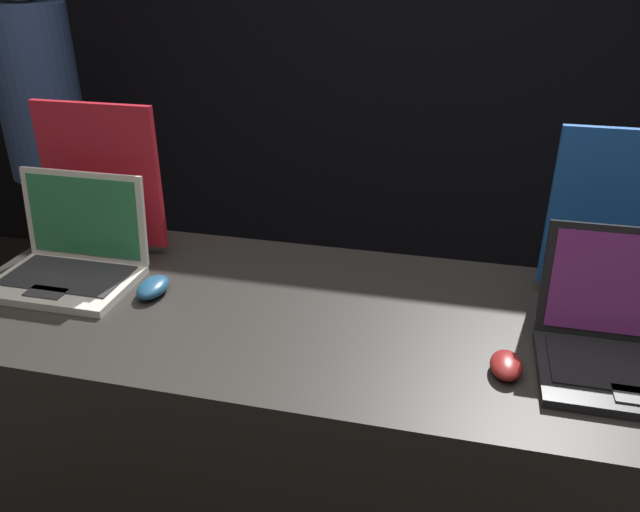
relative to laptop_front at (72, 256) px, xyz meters
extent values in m
cube|color=black|center=(0.65, 1.89, 0.43)|extent=(8.00, 0.05, 2.80)
cube|color=#282623|center=(0.65, -0.03, -0.52)|extent=(1.77, 0.72, 0.91)
cube|color=silver|center=(0.00, -0.05, -0.05)|extent=(0.35, 0.24, 0.02)
cube|color=#2D2D30|center=(0.00, -0.03, -0.04)|extent=(0.31, 0.17, 0.00)
cube|color=#3F3F42|center=(0.00, -0.12, -0.04)|extent=(0.10, 0.05, 0.00)
cube|color=silver|center=(0.00, 0.08, 0.08)|extent=(0.35, 0.04, 0.24)
cube|color=#2D7F4C|center=(0.00, 0.07, 0.08)|extent=(0.31, 0.02, 0.21)
ellipsoid|color=navy|center=(0.24, -0.04, -0.04)|extent=(0.07, 0.11, 0.04)
cube|color=black|center=(0.00, 0.18, -0.05)|extent=(0.19, 0.07, 0.02)
cube|color=red|center=(0.00, 0.18, 0.16)|extent=(0.35, 0.02, 0.39)
cube|color=black|center=(1.34, -0.14, -0.05)|extent=(0.36, 0.25, 0.02)
cube|color=black|center=(1.34, -0.12, -0.04)|extent=(0.32, 0.18, 0.00)
cube|color=black|center=(1.34, 0.00, 0.08)|extent=(0.36, 0.05, 0.25)
cube|color=#8C338C|center=(1.34, 0.00, 0.08)|extent=(0.33, 0.03, 0.22)
ellipsoid|color=maroon|center=(1.09, -0.17, -0.04)|extent=(0.07, 0.10, 0.04)
cube|color=black|center=(1.34, 0.21, -0.05)|extent=(0.18, 0.07, 0.02)
cube|color=#1E59B2|center=(1.34, 0.21, 0.16)|extent=(0.32, 0.02, 0.40)
cylinder|color=#282833|center=(-0.74, 0.97, -0.56)|extent=(0.26, 0.26, 0.82)
cylinder|color=#334C7F|center=(-0.74, 0.97, 0.19)|extent=(0.32, 0.32, 0.68)
camera|label=1|loc=(0.96, -1.26, 0.72)|focal=35.00mm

